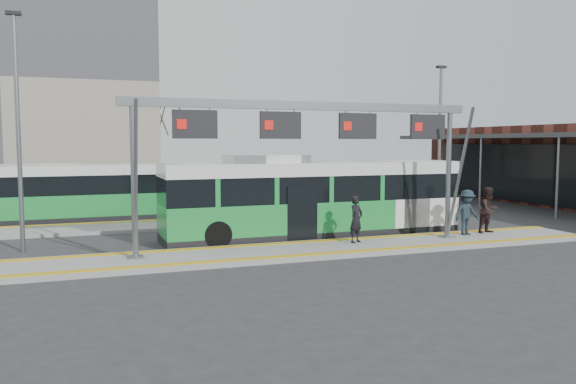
{
  "coord_description": "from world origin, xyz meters",
  "views": [
    {
      "loc": [
        -7.9,
        -18.34,
        3.88
      ],
      "look_at": [
        -0.26,
        3.0,
        1.9
      ],
      "focal_mm": 35.0,
      "sensor_mm": 36.0,
      "label": 1
    }
  ],
  "objects_px": {
    "passenger_a": "(356,219)",
    "gantry": "(312,131)",
    "hero_bus": "(313,199)",
    "passenger_c": "(467,212)",
    "passenger_b": "(489,210)"
  },
  "relations": [
    {
      "from": "passenger_a",
      "to": "gantry",
      "type": "bearing_deg",
      "value": 156.98
    },
    {
      "from": "hero_bus",
      "to": "passenger_a",
      "type": "bearing_deg",
      "value": -75.49
    },
    {
      "from": "passenger_c",
      "to": "passenger_b",
      "type": "bearing_deg",
      "value": -0.57
    },
    {
      "from": "hero_bus",
      "to": "gantry",
      "type": "bearing_deg",
      "value": -114.26
    },
    {
      "from": "passenger_b",
      "to": "passenger_c",
      "type": "distance_m",
      "value": 1.21
    },
    {
      "from": "passenger_a",
      "to": "passenger_b",
      "type": "height_order",
      "value": "passenger_b"
    },
    {
      "from": "gantry",
      "to": "passenger_b",
      "type": "distance_m",
      "value": 8.73
    },
    {
      "from": "gantry",
      "to": "passenger_b",
      "type": "xyz_separation_m",
      "value": [
        8.12,
        0.37,
        -3.19
      ]
    },
    {
      "from": "hero_bus",
      "to": "passenger_a",
      "type": "xyz_separation_m",
      "value": [
        0.71,
        -2.57,
        -0.53
      ]
    },
    {
      "from": "hero_bus",
      "to": "passenger_c",
      "type": "height_order",
      "value": "hero_bus"
    },
    {
      "from": "hero_bus",
      "to": "passenger_b",
      "type": "bearing_deg",
      "value": -19.8
    },
    {
      "from": "gantry",
      "to": "hero_bus",
      "type": "xyz_separation_m",
      "value": [
        1.18,
        2.73,
        -2.74
      ]
    },
    {
      "from": "hero_bus",
      "to": "passenger_c",
      "type": "xyz_separation_m",
      "value": [
        5.73,
        -2.5,
        -0.49
      ]
    },
    {
      "from": "passenger_c",
      "to": "gantry",
      "type": "bearing_deg",
      "value": 175.21
    },
    {
      "from": "gantry",
      "to": "passenger_c",
      "type": "distance_m",
      "value": 7.63
    }
  ]
}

